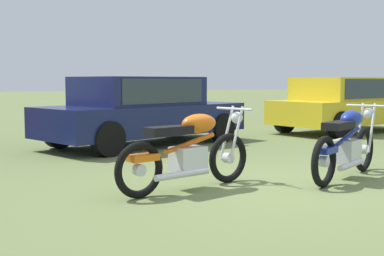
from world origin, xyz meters
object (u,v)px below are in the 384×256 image
object	(u,v)px
car_navy	(142,107)
car_yellow	(343,102)
motorcycle_blue	(347,144)
motorcycle_orange	(189,151)

from	to	relation	value
car_navy	car_yellow	distance (m)	5.69
car_yellow	motorcycle_blue	bearing A→B (deg)	-142.70
car_yellow	motorcycle_orange	bearing A→B (deg)	-156.14
motorcycle_orange	motorcycle_blue	world-z (taller)	same
motorcycle_orange	car_yellow	size ratio (longest dim) A/B	0.47
motorcycle_orange	motorcycle_blue	size ratio (longest dim) A/B	1.05
motorcycle_blue	car_navy	size ratio (longest dim) A/B	0.41
motorcycle_orange	car_yellow	world-z (taller)	car_yellow
motorcycle_blue	car_yellow	world-z (taller)	car_yellow
motorcycle_orange	car_yellow	xyz separation A→B (m)	(6.71, 4.69, 0.32)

